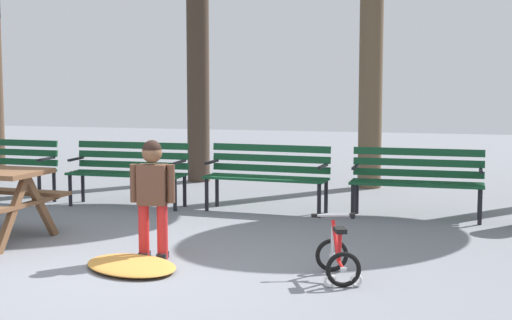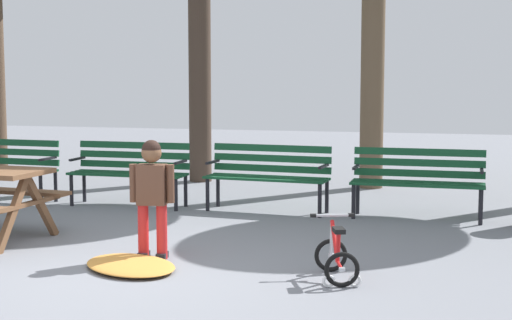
% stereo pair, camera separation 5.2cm
% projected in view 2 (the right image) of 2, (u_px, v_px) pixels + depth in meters
% --- Properties ---
extents(ground, '(36.00, 36.00, 0.00)m').
position_uv_depth(ground, '(113.00, 278.00, 6.74)').
color(ground, slate).
extents(park_bench_far_left, '(1.62, 0.55, 0.85)m').
position_uv_depth(park_bench_far_left, '(4.00, 164.00, 10.90)').
color(park_bench_far_left, '#144728').
rests_on(park_bench_far_left, ground).
extents(park_bench_left, '(1.60, 0.47, 0.85)m').
position_uv_depth(park_bench_left, '(130.00, 168.00, 10.46)').
color(park_bench_left, '#144728').
rests_on(park_bench_left, ground).
extents(park_bench_right, '(1.63, 0.58, 0.85)m').
position_uv_depth(park_bench_right, '(269.00, 172.00, 10.03)').
color(park_bench_right, '#144728').
rests_on(park_bench_right, ground).
extents(park_bench_far_right, '(1.61, 0.48, 0.85)m').
position_uv_depth(park_bench_far_right, '(418.00, 177.00, 9.52)').
color(park_bench_far_right, '#144728').
rests_on(park_bench_far_right, ground).
extents(child_standing, '(0.43, 0.19, 1.14)m').
position_uv_depth(child_standing, '(152.00, 189.00, 7.39)').
color(child_standing, red).
rests_on(child_standing, ground).
extents(kids_bicycle, '(0.51, 0.63, 0.54)m').
position_uv_depth(kids_bicycle, '(336.00, 257.00, 6.68)').
color(kids_bicycle, black).
rests_on(kids_bicycle, ground).
extents(leaf_pile, '(1.23, 1.16, 0.07)m').
position_uv_depth(leaf_pile, '(131.00, 265.00, 7.06)').
color(leaf_pile, '#C68438').
rests_on(leaf_pile, ground).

